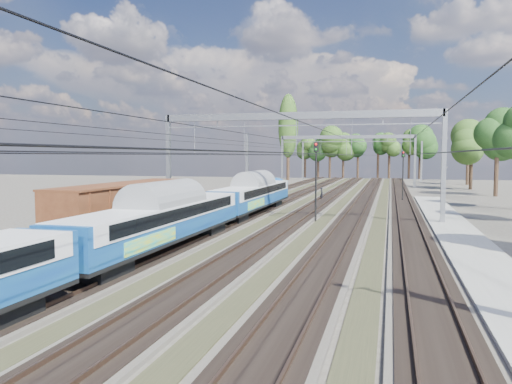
% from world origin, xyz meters
% --- Properties ---
extents(ground, '(220.00, 220.00, 0.00)m').
position_xyz_m(ground, '(0.00, 0.00, 0.00)').
color(ground, '#47423A').
rests_on(ground, ground).
extents(track_bed, '(21.00, 130.00, 0.34)m').
position_xyz_m(track_bed, '(-0.00, 45.00, 0.10)').
color(track_bed, '#47423A').
rests_on(track_bed, ground).
extents(platform, '(3.00, 70.00, 0.30)m').
position_xyz_m(platform, '(12.00, 20.00, 0.15)').
color(platform, gray).
rests_on(platform, ground).
extents(catenary, '(25.65, 130.00, 9.00)m').
position_xyz_m(catenary, '(0.33, 52.69, 6.40)').
color(catenary, gray).
rests_on(catenary, ground).
extents(tree_belt, '(38.46, 99.77, 11.85)m').
position_xyz_m(tree_belt, '(6.36, 92.05, 8.33)').
color(tree_belt, black).
rests_on(tree_belt, ground).
extents(poplar, '(4.40, 4.40, 19.04)m').
position_xyz_m(poplar, '(-14.50, 98.00, 11.89)').
color(poplar, black).
rests_on(poplar, ground).
extents(emu_train, '(2.67, 56.51, 3.90)m').
position_xyz_m(emu_train, '(-4.50, 14.00, 2.30)').
color(emu_train, black).
rests_on(emu_train, ground).
extents(freight_boxcar, '(2.81, 13.57, 3.50)m').
position_xyz_m(freight_boxcar, '(-9.00, 17.97, 2.13)').
color(freight_boxcar, black).
rests_on(freight_boxcar, ground).
extents(worker, '(0.47, 0.64, 1.61)m').
position_xyz_m(worker, '(-0.44, 49.35, 0.81)').
color(worker, black).
rests_on(worker, ground).
extents(signal_near, '(0.41, 0.38, 6.51)m').
position_xyz_m(signal_near, '(1.67, 29.86, 4.12)').
color(signal_near, black).
rests_on(signal_near, ground).
extents(signal_far, '(0.42, 0.39, 5.95)m').
position_xyz_m(signal_far, '(8.96, 50.39, 3.76)').
color(signal_far, black).
rests_on(signal_far, ground).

